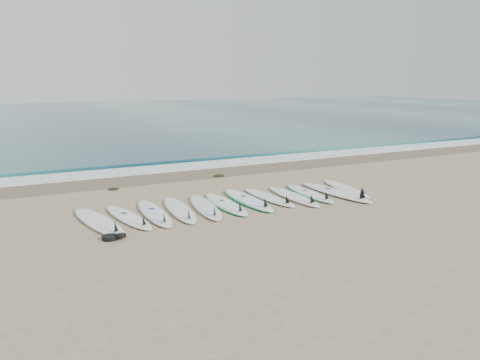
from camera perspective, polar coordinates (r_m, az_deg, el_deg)
name	(u,v)px	position (r m, az deg, el deg)	size (l,w,h in m)	color
ground	(239,204)	(11.95, -0.18, -2.97)	(120.00, 120.00, 0.00)	#9A8564
ocean	(71,117)	(43.25, -19.95, 7.28)	(120.00, 55.00, 0.03)	#215C5F
wet_sand_band	(184,175)	(15.63, -6.90, 0.57)	(120.00, 1.80, 0.01)	brown
foam_band	(170,168)	(16.93, -8.52, 1.46)	(120.00, 1.40, 0.04)	silver
wave_crest	(158,161)	(18.33, -10.00, 2.32)	(120.00, 1.00, 0.10)	#215C5F
surfboard_0	(100,222)	(10.73, -16.74, -4.93)	(1.02, 2.79, 0.35)	white
surfboard_1	(129,217)	(10.94, -13.37, -4.45)	(0.85, 2.42, 0.30)	white
surfboard_2	(155,213)	(11.14, -10.36, -4.00)	(0.63, 2.53, 0.32)	white
surfboard_3	(180,210)	(11.33, -7.33, -3.63)	(0.77, 2.54, 0.32)	white
surfboard_4	(206,207)	(11.52, -4.21, -3.29)	(0.91, 2.58, 0.32)	white
surfboard_5	(226,204)	(11.80, -1.73, -2.95)	(0.66, 2.45, 0.31)	white
surfboard_6	(248,200)	(12.19, 1.01, -2.43)	(0.67, 2.64, 0.33)	white
surfboard_7	(270,197)	(12.45, 3.63, -2.13)	(0.62, 2.36, 0.30)	white
surfboard_8	(294,196)	(12.60, 6.65, -2.00)	(0.61, 2.50, 0.32)	white
surfboard_9	(310,193)	(13.04, 8.51, -1.62)	(0.73, 2.39, 0.30)	white
surfboard_10	(336,192)	(13.23, 11.68, -1.46)	(0.78, 2.86, 0.36)	white
surfboard_11	(347,189)	(13.77, 12.88, -1.02)	(0.90, 2.49, 0.31)	white
seaweed_near	(114,189)	(13.99, -15.14, -1.04)	(0.31, 0.24, 0.06)	black
seaweed_far	(219,176)	(15.35, -2.56, 0.55)	(0.38, 0.29, 0.07)	black
leash_coil	(112,237)	(9.69, -15.29, -6.73)	(0.46, 0.36, 0.11)	black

